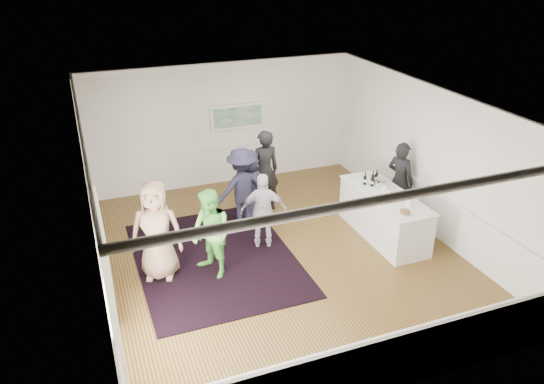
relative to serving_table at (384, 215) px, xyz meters
name	(u,v)px	position (x,y,z in m)	size (l,w,h in m)	color
floor	(279,255)	(-2.41, 0.06, -0.50)	(8.00, 8.00, 0.00)	brown
ceiling	(280,104)	(-2.41, 0.06, 2.70)	(7.00, 8.00, 0.02)	white
wall_left	(92,214)	(-5.91, 0.06, 1.10)	(0.02, 8.00, 3.20)	white
wall_right	(431,160)	(1.09, 0.06, 1.10)	(0.02, 8.00, 3.20)	white
wall_back	(222,124)	(-2.41, 4.06, 1.10)	(7.00, 0.02, 3.20)	white
wall_front	(394,303)	(-2.41, -3.94, 1.10)	(7.00, 0.02, 3.20)	white
wainscoting	(279,234)	(-2.41, 0.06, 0.00)	(7.00, 8.00, 1.00)	white
mirror	(88,175)	(-5.86, 1.36, 1.30)	(0.05, 1.25, 1.85)	#CD7D3C
doorway	(107,282)	(-5.86, -1.84, 0.91)	(0.10, 1.78, 2.56)	white
landscape_painting	(238,117)	(-2.01, 4.00, 1.28)	(1.44, 0.06, 0.66)	white
area_rug	(215,258)	(-3.69, 0.38, -0.49)	(3.08, 4.04, 0.02)	black
serving_table	(384,215)	(0.00, 0.00, 0.00)	(0.94, 2.47, 1.00)	silver
bartender	(400,180)	(0.79, 0.65, 0.42)	(0.67, 0.44, 1.84)	black
guest_tan	(156,230)	(-4.83, 0.18, 0.49)	(0.97, 0.63, 1.98)	tan
guest_green	(211,234)	(-3.87, -0.12, 0.38)	(0.86, 0.67, 1.76)	#66D354
guest_lilac	(264,211)	(-2.58, 0.52, 0.32)	(0.96, 0.40, 1.64)	silver
guest_dark_a	(242,188)	(-2.71, 1.56, 0.42)	(1.19, 0.69, 1.85)	#201F34
guest_dark_b	(264,171)	(-1.98, 2.11, 0.49)	(0.73, 0.48, 2.00)	black
guest_navy	(249,187)	(-2.50, 1.70, 0.35)	(0.84, 0.55, 1.72)	#201F34
wine_bottles	(373,178)	(0.00, 0.56, 0.65)	(0.37, 0.23, 0.31)	black
juice_pitchers	(395,195)	(0.01, -0.31, 0.62)	(0.39, 0.65, 0.24)	#5DA33A
ice_bucket	(381,184)	(0.02, 0.26, 0.61)	(0.26, 0.26, 0.24)	silver
nut_bowl	(405,212)	(-0.15, -0.92, 0.53)	(0.23, 0.23, 0.07)	white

